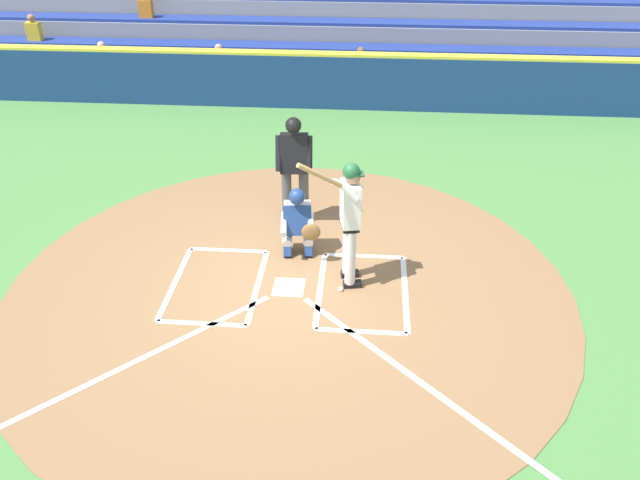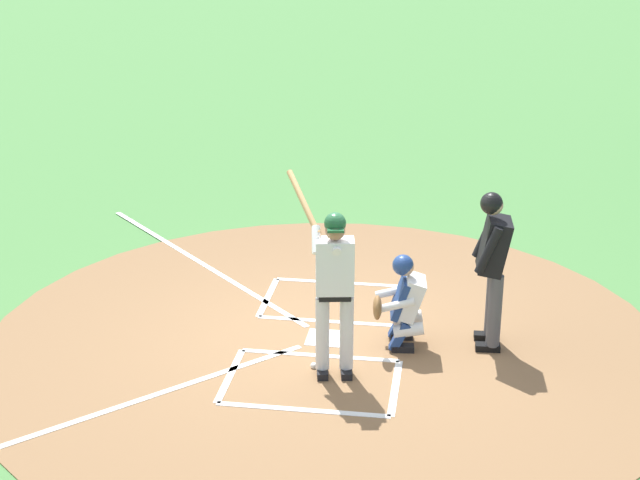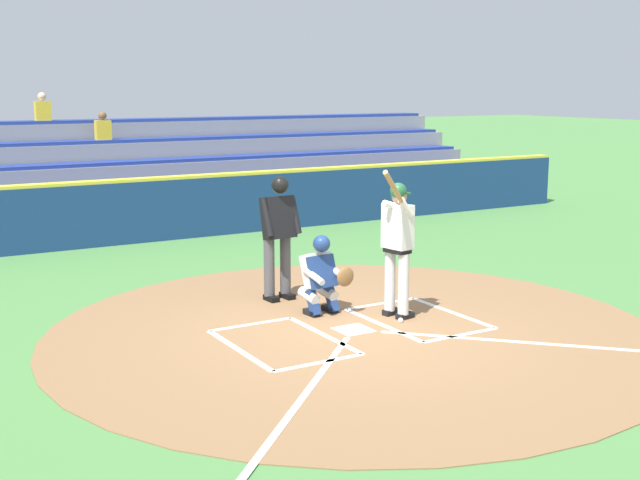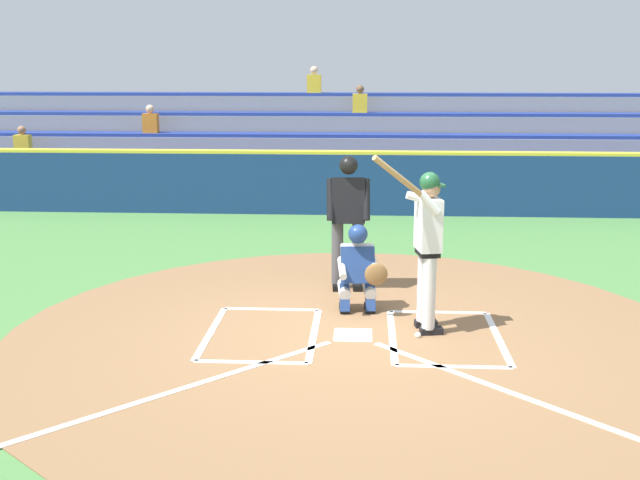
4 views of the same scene
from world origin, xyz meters
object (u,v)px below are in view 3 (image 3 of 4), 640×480
plate_umpire (279,229)px  baseball (401,320)px  catcher (322,273)px  batter (398,240)px

plate_umpire → baseball: 2.33m
catcher → plate_umpire: bearing=-80.9°
batter → catcher: 1.17m
plate_umpire → batter: bearing=119.3°
catcher → plate_umpire: plate_umpire is taller
batter → plate_umpire: batter is taller
batter → baseball: batter is taller
baseball → batter: bearing=-111.9°
batter → plate_umpire: 1.92m
batter → baseball: 1.09m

